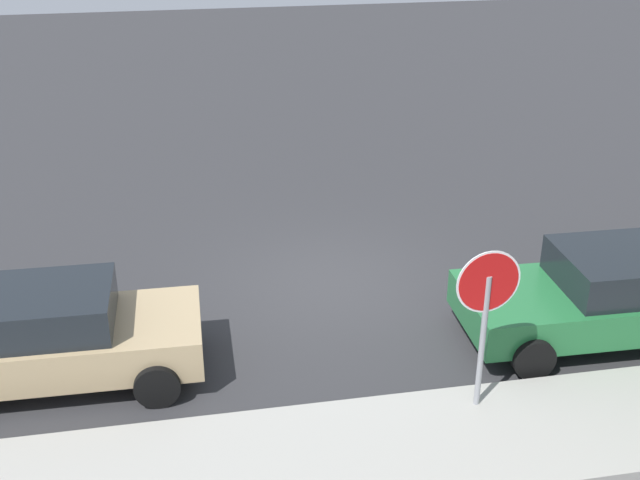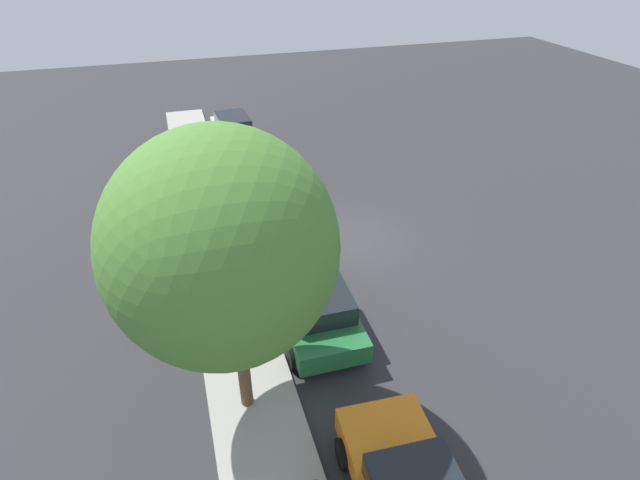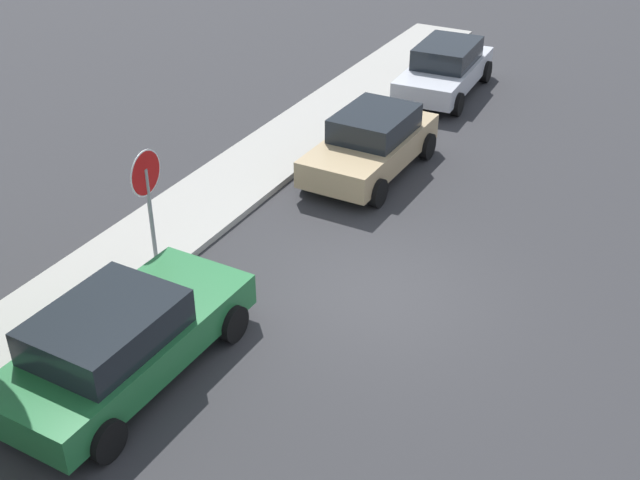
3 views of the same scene
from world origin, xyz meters
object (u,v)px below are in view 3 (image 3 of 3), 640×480
Objects in this scene: parked_car_green at (121,340)px; parked_car_tan at (372,143)px; stop_sign at (148,189)px; parked_car_silver at (445,68)px.

parked_car_tan reaches higher than parked_car_green.
stop_sign reaches higher than parked_car_green.
parked_car_silver reaches higher than parked_car_green.
parked_car_tan is at bearing -17.99° from stop_sign.
stop_sign reaches higher than parked_car_silver.
parked_car_silver is (11.40, -1.52, -0.97)m from stop_sign.
parked_car_green is 8.45m from parked_car_tan.
parked_car_tan is (8.44, -0.32, 0.01)m from parked_car_green.
stop_sign is 0.57× the size of parked_car_silver.
parked_car_green is 14.15m from parked_car_silver.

